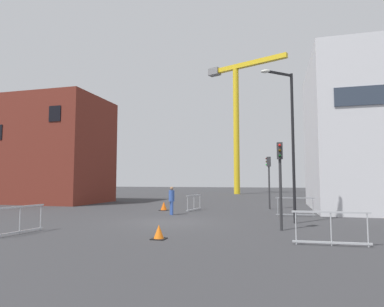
{
  "coord_description": "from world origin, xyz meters",
  "views": [
    {
      "loc": [
        5.23,
        -15.45,
        2.06
      ],
      "look_at": [
        0.0,
        4.34,
        3.74
      ],
      "focal_mm": 30.53,
      "sensor_mm": 36.0,
      "label": 1
    }
  ],
  "objects_px": {
    "traffic_light_near": "(280,171)",
    "pedestrian_walking": "(172,198)",
    "streetlamp_tall": "(289,133)",
    "traffic_light_island": "(269,174)",
    "traffic_cone_by_barrier": "(159,233)",
    "traffic_cone_on_verge": "(164,206)",
    "construction_crane": "(237,108)"
  },
  "relations": [
    {
      "from": "pedestrian_walking",
      "to": "traffic_cone_on_verge",
      "type": "bearing_deg",
      "value": 118.64
    },
    {
      "from": "construction_crane",
      "to": "traffic_light_island",
      "type": "xyz_separation_m",
      "value": [
        5.27,
        -25.13,
        -10.53
      ]
    },
    {
      "from": "traffic_cone_on_verge",
      "to": "construction_crane",
      "type": "bearing_deg",
      "value": 86.49
    },
    {
      "from": "construction_crane",
      "to": "streetlamp_tall",
      "type": "relative_size",
      "value": 2.73
    },
    {
      "from": "streetlamp_tall",
      "to": "traffic_light_near",
      "type": "bearing_deg",
      "value": -101.65
    },
    {
      "from": "streetlamp_tall",
      "to": "traffic_light_island",
      "type": "xyz_separation_m",
      "value": [
        -1.22,
        7.78,
        -1.81
      ]
    },
    {
      "from": "construction_crane",
      "to": "pedestrian_walking",
      "type": "relative_size",
      "value": 12.0
    },
    {
      "from": "traffic_cone_on_verge",
      "to": "traffic_cone_by_barrier",
      "type": "bearing_deg",
      "value": -71.16
    },
    {
      "from": "traffic_light_island",
      "to": "traffic_cone_on_verge",
      "type": "relative_size",
      "value": 6.27
    },
    {
      "from": "traffic_light_island",
      "to": "pedestrian_walking",
      "type": "height_order",
      "value": "traffic_light_island"
    },
    {
      "from": "traffic_light_near",
      "to": "pedestrian_walking",
      "type": "distance_m",
      "value": 7.95
    },
    {
      "from": "pedestrian_walking",
      "to": "traffic_cone_by_barrier",
      "type": "relative_size",
      "value": 3.32
    },
    {
      "from": "streetlamp_tall",
      "to": "pedestrian_walking",
      "type": "height_order",
      "value": "streetlamp_tall"
    },
    {
      "from": "pedestrian_walking",
      "to": "traffic_light_island",
      "type": "bearing_deg",
      "value": 44.68
    },
    {
      "from": "construction_crane",
      "to": "traffic_light_island",
      "type": "relative_size",
      "value": 5.36
    },
    {
      "from": "construction_crane",
      "to": "traffic_light_near",
      "type": "xyz_separation_m",
      "value": [
        6.01,
        -35.24,
        -10.6
      ]
    },
    {
      "from": "traffic_cone_by_barrier",
      "to": "pedestrian_walking",
      "type": "bearing_deg",
      "value": 105.24
    },
    {
      "from": "traffic_light_near",
      "to": "pedestrian_walking",
      "type": "relative_size",
      "value": 2.17
    },
    {
      "from": "traffic_cone_on_verge",
      "to": "traffic_cone_by_barrier",
      "type": "relative_size",
      "value": 1.19
    },
    {
      "from": "construction_crane",
      "to": "traffic_cone_by_barrier",
      "type": "height_order",
      "value": "construction_crane"
    },
    {
      "from": "pedestrian_walking",
      "to": "traffic_cone_by_barrier",
      "type": "bearing_deg",
      "value": -74.76
    },
    {
      "from": "traffic_cone_on_verge",
      "to": "traffic_light_near",
      "type": "bearing_deg",
      "value": -43.04
    },
    {
      "from": "traffic_light_near",
      "to": "traffic_cone_on_verge",
      "type": "bearing_deg",
      "value": 136.96
    },
    {
      "from": "traffic_light_island",
      "to": "pedestrian_walking",
      "type": "xyz_separation_m",
      "value": [
        -5.57,
        -5.5,
        -1.56
      ]
    },
    {
      "from": "traffic_light_island",
      "to": "traffic_cone_by_barrier",
      "type": "distance_m",
      "value": 13.91
    },
    {
      "from": "streetlamp_tall",
      "to": "traffic_light_near",
      "type": "distance_m",
      "value": 3.03
    },
    {
      "from": "traffic_light_near",
      "to": "pedestrian_walking",
      "type": "bearing_deg",
      "value": 143.83
    },
    {
      "from": "traffic_light_near",
      "to": "traffic_light_island",
      "type": "height_order",
      "value": "traffic_light_island"
    },
    {
      "from": "traffic_light_island",
      "to": "traffic_cone_by_barrier",
      "type": "relative_size",
      "value": 7.44
    },
    {
      "from": "traffic_cone_on_verge",
      "to": "traffic_cone_by_barrier",
      "type": "xyz_separation_m",
      "value": [
        3.54,
        -10.38,
        -0.05
      ]
    },
    {
      "from": "traffic_light_near",
      "to": "traffic_light_island",
      "type": "distance_m",
      "value": 10.14
    },
    {
      "from": "traffic_cone_on_verge",
      "to": "streetlamp_tall",
      "type": "bearing_deg",
      "value": -30.75
    }
  ]
}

